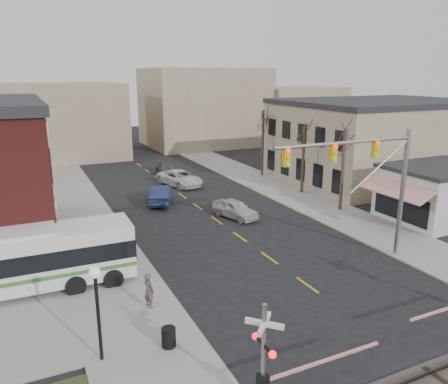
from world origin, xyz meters
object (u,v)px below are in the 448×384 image
(transit_bus, at_px, (5,262))
(pedestrian_near, at_px, (149,290))
(street_lamp, at_px, (97,294))
(car_b, at_px, (160,194))
(rr_crossing_west, at_px, (274,356))
(pedestrian_far, at_px, (92,259))
(traffic_signal_mast, at_px, (372,171))
(car_c, at_px, (180,178))
(car_d, at_px, (167,169))
(car_a, at_px, (235,209))
(trash_bin, at_px, (169,337))

(transit_bus, xyz_separation_m, pedestrian_near, (6.25, -4.39, -0.86))
(street_lamp, relative_size, car_b, 0.81)
(rr_crossing_west, bearing_deg, pedestrian_far, 106.66)
(rr_crossing_west, xyz_separation_m, car_b, (3.84, 25.47, -1.16))
(car_b, bearing_deg, pedestrian_far, 78.97)
(traffic_signal_mast, height_order, car_c, traffic_signal_mast)
(rr_crossing_west, relative_size, car_b, 1.14)
(pedestrian_far, bearing_deg, pedestrian_near, -115.03)
(street_lamp, distance_m, pedestrian_far, 8.61)
(transit_bus, xyz_separation_m, pedestrian_far, (4.39, 0.75, -0.95))
(car_d, relative_size, pedestrian_far, 2.87)
(rr_crossing_west, xyz_separation_m, car_d, (7.79, 35.87, -1.31))
(rr_crossing_west, height_order, car_a, rr_crossing_west)
(traffic_signal_mast, xyz_separation_m, pedestrian_far, (-15.19, 5.39, -4.79))
(street_lamp, bearing_deg, car_b, 66.82)
(transit_bus, height_order, car_b, transit_bus)
(car_b, distance_m, car_d, 11.12)
(car_a, xyz_separation_m, car_b, (-4.16, 6.54, 0.09))
(car_d, xyz_separation_m, pedestrian_near, (-9.89, -27.79, 0.35))
(street_lamp, distance_m, car_c, 28.68)
(rr_crossing_west, height_order, car_d, rr_crossing_west)
(rr_crossing_west, distance_m, car_b, 25.79)
(car_c, distance_m, pedestrian_far, 20.89)
(trash_bin, distance_m, car_d, 32.83)
(car_a, height_order, car_b, car_b)
(rr_crossing_west, xyz_separation_m, car_c, (7.53, 30.67, -1.19))
(pedestrian_far, bearing_deg, car_c, 11.72)
(traffic_signal_mast, xyz_separation_m, car_c, (-3.70, 22.83, -4.93))
(transit_bus, distance_m, pedestrian_near, 7.69)
(pedestrian_near, bearing_deg, traffic_signal_mast, -111.97)
(trash_bin, bearing_deg, transit_bus, 127.76)
(car_c, xyz_separation_m, pedestrian_far, (-11.49, -17.44, 0.14))
(car_b, relative_size, pedestrian_far, 3.10)
(pedestrian_near, bearing_deg, transit_bus, 33.95)
(traffic_signal_mast, distance_m, car_d, 28.69)
(transit_bus, bearing_deg, car_a, 21.55)
(car_b, bearing_deg, car_c, -103.89)
(traffic_signal_mast, bearing_deg, pedestrian_near, 178.96)
(rr_crossing_west, bearing_deg, transit_bus, 123.78)
(car_a, height_order, car_d, car_a)
(traffic_signal_mast, distance_m, pedestrian_far, 16.81)
(car_c, bearing_deg, street_lamp, -131.06)
(car_d, bearing_deg, traffic_signal_mast, -77.85)
(car_a, distance_m, car_b, 7.75)
(rr_crossing_west, xyz_separation_m, pedestrian_far, (-3.96, 13.23, -1.06))
(pedestrian_near, bearing_deg, pedestrian_far, -1.06)
(car_b, height_order, pedestrian_far, pedestrian_far)
(transit_bus, xyz_separation_m, car_a, (16.35, 6.45, -1.15))
(transit_bus, xyz_separation_m, street_lamp, (3.40, -7.54, 1.13))
(trash_bin, relative_size, pedestrian_far, 0.53)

